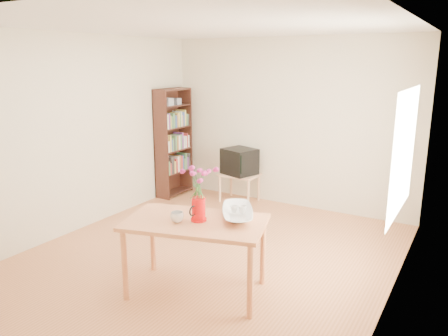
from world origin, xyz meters
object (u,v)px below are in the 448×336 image
Objects in this scene: pitcher at (199,210)px; television at (240,161)px; table at (196,229)px; mug at (177,217)px; bowl at (238,196)px.

pitcher is 2.95m from television.
television is at bearing 94.66° from table.
mug is (-0.13, -0.12, 0.14)m from table.
mug is (-0.16, -0.14, -0.06)m from pitcher.
mug is 0.62m from bowl.
pitcher is 0.41m from bowl.
bowl reaches higher than pitcher.
mug is 0.22× the size of television.
bowl is (0.42, 0.43, 0.16)m from mug.
television is at bearing 116.81° from pitcher.
bowl is at bearing 54.38° from pitcher.
table is at bearing -175.46° from mug.
pitcher is 0.40× the size of television.
table is 3.33× the size of bowl.
pitcher reaches higher than table.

